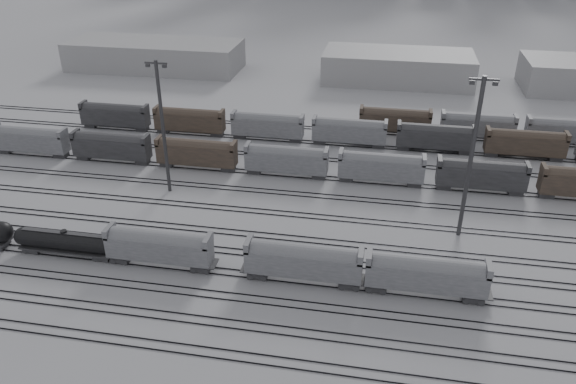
% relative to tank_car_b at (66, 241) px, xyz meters
% --- Properties ---
extents(ground, '(900.00, 900.00, 0.00)m').
position_rel_tank_car_b_xyz_m(ground, '(34.93, -1.00, -2.24)').
color(ground, '#B5B5BA').
rests_on(ground, ground).
extents(tracks, '(220.00, 71.50, 0.16)m').
position_rel_tank_car_b_xyz_m(tracks, '(34.93, 16.50, -2.16)').
color(tracks, black).
rests_on(tracks, ground).
extents(tank_car_b, '(15.65, 2.61, 3.87)m').
position_rel_tank_car_b_xyz_m(tank_car_b, '(0.00, 0.00, 0.00)').
color(tank_car_b, '#262628').
rests_on(tank_car_b, ground).
extents(hopper_car_a, '(14.78, 2.94, 5.29)m').
position_rel_tank_car_b_xyz_m(hopper_car_a, '(14.07, 0.00, 1.03)').
color(hopper_car_a, '#262628').
rests_on(hopper_car_a, ground).
extents(hopper_car_b, '(15.43, 3.07, 5.52)m').
position_rel_tank_car_b_xyz_m(hopper_car_b, '(34.03, -0.00, 1.17)').
color(hopper_car_b, '#262628').
rests_on(hopper_car_b, ground).
extents(hopper_car_c, '(15.27, 3.03, 5.46)m').
position_rel_tank_car_b_xyz_m(hopper_car_c, '(49.70, 0.00, 1.14)').
color(hopper_car_c, '#262628').
rests_on(hopper_car_c, ground).
extents(light_mast_b, '(3.66, 0.59, 22.86)m').
position_rel_tank_car_b_xyz_m(light_mast_b, '(7.12, 21.29, 9.89)').
color(light_mast_b, '#373739').
rests_on(light_mast_b, ground).
extents(light_mast_c, '(3.93, 0.63, 24.54)m').
position_rel_tank_car_b_xyz_m(light_mast_c, '(55.29, 15.71, 10.78)').
color(light_mast_c, '#373739').
rests_on(light_mast_c, ground).
extents(bg_string_near, '(151.00, 3.00, 5.60)m').
position_rel_tank_car_b_xyz_m(bg_string_near, '(42.93, 31.00, 0.56)').
color(bg_string_near, gray).
rests_on(bg_string_near, ground).
extents(bg_string_mid, '(151.00, 3.00, 5.60)m').
position_rel_tank_car_b_xyz_m(bg_string_mid, '(52.93, 47.00, 0.56)').
color(bg_string_mid, '#262628').
rests_on(bg_string_mid, ground).
extents(bg_string_far, '(66.00, 3.00, 5.60)m').
position_rel_tank_car_b_xyz_m(bg_string_far, '(70.43, 55.00, 0.56)').
color(bg_string_far, brown).
rests_on(bg_string_far, ground).
extents(warehouse_left, '(50.00, 18.00, 8.00)m').
position_rel_tank_car_b_xyz_m(warehouse_left, '(-25.07, 94.00, 1.76)').
color(warehouse_left, '#A7A7A9').
rests_on(warehouse_left, ground).
extents(warehouse_mid, '(40.00, 18.00, 8.00)m').
position_rel_tank_car_b_xyz_m(warehouse_mid, '(44.93, 94.00, 1.76)').
color(warehouse_mid, '#A7A7A9').
rests_on(warehouse_mid, ground).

